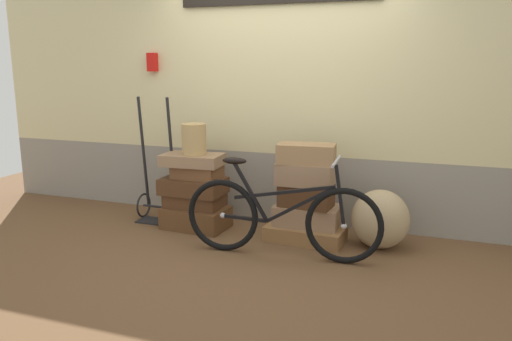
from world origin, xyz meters
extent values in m
cube|color=brown|center=(0.00, 0.00, -0.03)|extent=(9.03, 5.20, 0.06)
cube|color=gray|center=(0.00, 0.85, 0.36)|extent=(7.03, 0.20, 0.73)
cube|color=beige|center=(0.00, 0.85, 1.70)|extent=(7.03, 0.20, 1.94)
cube|color=red|center=(-1.48, 0.71, 1.67)|extent=(0.10, 0.08, 0.20)
cube|color=brown|center=(-0.74, 0.22, 0.11)|extent=(0.67, 0.46, 0.22)
cube|color=#4C2D19|center=(-0.76, 0.25, 0.29)|extent=(0.57, 0.38, 0.14)
cube|color=#4C2D19|center=(-0.77, 0.24, 0.44)|extent=(0.64, 0.41, 0.16)
cube|color=brown|center=(-0.73, 0.26, 0.58)|extent=(0.47, 0.33, 0.13)
cube|color=#937051|center=(-0.78, 0.25, 0.71)|extent=(0.63, 0.40, 0.11)
cube|color=olive|center=(0.41, 0.21, 0.07)|extent=(0.76, 0.42, 0.14)
cube|color=#937051|center=(0.42, 0.27, 0.24)|extent=(0.61, 0.36, 0.20)
cube|color=#4C2D19|center=(0.41, 0.23, 0.44)|extent=(0.51, 0.32, 0.21)
cube|color=#937051|center=(0.40, 0.23, 0.65)|extent=(0.53, 0.31, 0.21)
cube|color=#9E754C|center=(0.41, 0.23, 0.84)|extent=(0.55, 0.33, 0.18)
cylinder|color=tan|center=(-0.75, 0.24, 0.92)|extent=(0.24, 0.24, 0.31)
torus|color=black|center=(-1.45, 0.35, 0.13)|extent=(0.02, 0.27, 0.27)
torus|color=black|center=(-1.05, 0.35, 0.13)|extent=(0.02, 0.27, 0.27)
cylinder|color=black|center=(-1.25, 0.35, 0.13)|extent=(0.40, 0.02, 0.02)
cylinder|color=black|center=(-1.42, 0.35, 0.73)|extent=(0.03, 0.14, 1.19)
cylinder|color=black|center=(-1.08, 0.35, 0.73)|extent=(0.03, 0.14, 1.19)
cube|color=black|center=(-1.25, 0.24, 0.01)|extent=(0.36, 0.22, 0.02)
ellipsoid|color=tan|center=(1.10, 0.28, 0.27)|extent=(0.52, 0.44, 0.54)
torus|color=black|center=(-0.22, -0.27, 0.33)|extent=(0.66, 0.10, 0.66)
sphere|color=#B2B2B7|center=(-0.22, -0.27, 0.33)|extent=(0.05, 0.05, 0.05)
torus|color=black|center=(0.85, -0.20, 0.33)|extent=(0.66, 0.10, 0.66)
sphere|color=#B2B2B7|center=(0.85, -0.20, 0.33)|extent=(0.05, 0.05, 0.05)
cube|color=black|center=(0.48, -0.23, 0.49)|extent=(0.60, 0.07, 0.37)
cube|color=black|center=(0.04, -0.26, 0.56)|extent=(0.32, 0.05, 0.52)
cube|color=black|center=(-0.02, -0.26, 0.32)|extent=(0.41, 0.05, 0.04)
cube|color=black|center=(0.33, -0.24, 0.58)|extent=(0.88, 0.09, 0.18)
cube|color=black|center=(0.81, -0.21, 0.59)|extent=(0.11, 0.04, 0.52)
ellipsoid|color=black|center=(-0.11, -0.27, 0.83)|extent=(0.23, 0.10, 0.06)
cylinder|color=#A5A5AD|center=(0.77, -0.21, 0.88)|extent=(0.05, 0.46, 0.02)
camera|label=1|loc=(1.54, -4.23, 1.66)|focal=35.36mm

